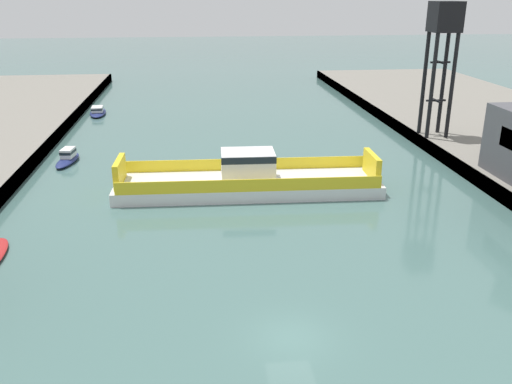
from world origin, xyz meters
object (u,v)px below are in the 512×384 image
object	(u,v)px
moored_boat_near_right	(98,111)
crane_tower	(444,34)
chain_ferry	(248,180)
moored_boat_mid_left	(68,158)

from	to	relation	value
moored_boat_near_right	crane_tower	world-z (taller)	crane_tower
chain_ferry	moored_boat_mid_left	distance (m)	21.19
chain_ferry	moored_boat_near_right	bearing A→B (deg)	118.13
crane_tower	moored_boat_mid_left	bearing A→B (deg)	-177.40
chain_ferry	moored_boat_mid_left	xyz separation A→B (m)	(-18.10, 10.99, -0.58)
chain_ferry	moored_boat_near_right	size ratio (longest dim) A/B	3.47
moored_boat_near_right	moored_boat_mid_left	xyz separation A→B (m)	(0.61, -24.01, 0.08)
chain_ferry	crane_tower	world-z (taller)	crane_tower
chain_ferry	crane_tower	distance (m)	28.60
moored_boat_near_right	crane_tower	distance (m)	48.61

